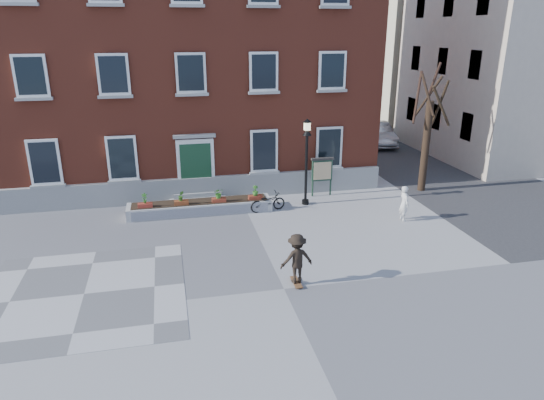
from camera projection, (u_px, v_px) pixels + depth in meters
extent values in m
plane|color=gray|center=(284.00, 289.00, 14.97)|extent=(100.00, 100.00, 0.00)
cube|color=#59595C|center=(84.00, 294.00, 14.67)|extent=(6.00, 6.00, 0.01)
imported|color=black|center=(268.00, 202.00, 21.26)|extent=(1.71, 0.89, 0.85)
imported|color=#B0B2B5|center=(377.00, 134.00, 33.45)|extent=(2.09, 4.81, 1.54)
imported|color=silver|center=(404.00, 203.00, 20.12)|extent=(0.37, 0.55, 1.50)
cube|color=brown|center=(185.00, 61.00, 25.46)|extent=(18.00, 10.00, 12.00)
cube|color=gray|center=(197.00, 189.00, 22.56)|extent=(18.00, 0.24, 1.10)
cube|color=#A4A49F|center=(198.00, 199.00, 22.59)|extent=(2.60, 0.80, 0.20)
cube|color=gray|center=(197.00, 194.00, 22.66)|extent=(2.20, 0.50, 0.20)
cube|color=white|center=(196.00, 166.00, 22.23)|extent=(1.70, 0.12, 2.50)
cube|color=#163D23|center=(196.00, 168.00, 22.22)|extent=(1.40, 0.06, 2.30)
cube|color=#969691|center=(194.00, 136.00, 21.73)|extent=(1.90, 0.25, 0.15)
cube|color=white|center=(45.00, 162.00, 20.73)|extent=(1.30, 0.10, 2.00)
cube|color=black|center=(44.00, 163.00, 20.68)|extent=(1.08, 0.04, 1.78)
cube|color=gray|center=(48.00, 186.00, 21.03)|extent=(1.44, 0.20, 0.12)
cube|color=white|center=(31.00, 76.00, 19.53)|extent=(1.30, 0.10, 1.70)
cube|color=black|center=(30.00, 76.00, 19.48)|extent=(1.08, 0.04, 1.48)
cube|color=#9F9F9A|center=(34.00, 99.00, 19.78)|extent=(1.44, 0.20, 0.12)
cube|color=#A6A6A0|center=(19.00, 4.00, 18.58)|extent=(1.44, 0.20, 0.12)
cube|color=white|center=(122.00, 158.00, 21.38)|extent=(1.30, 0.10, 2.00)
cube|color=black|center=(122.00, 159.00, 21.33)|extent=(1.08, 0.04, 1.78)
cube|color=gray|center=(125.00, 182.00, 21.68)|extent=(1.44, 0.20, 0.12)
cube|color=white|center=(113.00, 74.00, 20.18)|extent=(1.30, 0.10, 1.70)
cube|color=black|center=(113.00, 75.00, 20.13)|extent=(1.08, 0.04, 1.48)
cube|color=#979893|center=(116.00, 97.00, 20.43)|extent=(1.44, 0.20, 0.12)
cube|color=#A0A09B|center=(106.00, 5.00, 19.23)|extent=(1.44, 0.20, 0.12)
cube|color=silver|center=(191.00, 73.00, 20.83)|extent=(1.30, 0.10, 1.70)
cube|color=black|center=(191.00, 73.00, 20.78)|extent=(1.08, 0.04, 1.48)
cube|color=#A2A29D|center=(192.00, 95.00, 21.08)|extent=(1.44, 0.20, 0.12)
cube|color=#A7A7A2|center=(187.00, 6.00, 19.87)|extent=(1.44, 0.20, 0.12)
cube|color=white|center=(264.00, 151.00, 22.68)|extent=(1.30, 0.10, 2.00)
cube|color=black|center=(264.00, 151.00, 22.63)|extent=(1.08, 0.04, 1.78)
cube|color=#A4A39E|center=(264.00, 173.00, 22.97)|extent=(1.44, 0.20, 0.12)
cube|color=white|center=(264.00, 72.00, 21.48)|extent=(1.30, 0.10, 1.70)
cube|color=black|center=(264.00, 72.00, 21.43)|extent=(1.08, 0.04, 1.48)
cube|color=#A2A29D|center=(264.00, 93.00, 21.72)|extent=(1.44, 0.20, 0.12)
cube|color=gray|center=(264.00, 6.00, 20.52)|extent=(1.44, 0.20, 0.12)
cube|color=silver|center=(329.00, 147.00, 23.32)|extent=(1.30, 0.10, 2.00)
cube|color=black|center=(329.00, 148.00, 23.28)|extent=(1.08, 0.04, 1.78)
cube|color=#9E9D98|center=(329.00, 169.00, 23.62)|extent=(1.44, 0.20, 0.12)
cube|color=white|center=(332.00, 70.00, 22.12)|extent=(1.30, 0.10, 1.70)
cube|color=black|center=(333.00, 71.00, 22.08)|extent=(1.08, 0.04, 1.48)
cube|color=gray|center=(332.00, 91.00, 22.37)|extent=(1.44, 0.20, 0.12)
cube|color=#979893|center=(335.00, 7.00, 21.17)|extent=(1.44, 0.20, 0.12)
cube|color=#BBBBB6|center=(200.00, 207.00, 21.11)|extent=(6.20, 1.10, 0.50)
cube|color=#BCBCBC|center=(201.00, 212.00, 20.60)|extent=(5.80, 0.02, 0.40)
cube|color=black|center=(200.00, 202.00, 21.03)|extent=(5.80, 0.90, 0.06)
cube|color=maroon|center=(145.00, 206.00, 20.30)|extent=(0.60, 0.25, 0.20)
imported|color=#265D1C|center=(145.00, 198.00, 20.19)|extent=(0.24, 0.24, 0.45)
cube|color=brown|center=(181.00, 203.00, 20.60)|extent=(0.60, 0.25, 0.20)
imported|color=#30611D|center=(181.00, 196.00, 20.49)|extent=(0.25, 0.25, 0.45)
cube|color=maroon|center=(219.00, 200.00, 20.93)|extent=(0.60, 0.25, 0.20)
imported|color=#29601C|center=(219.00, 193.00, 20.82)|extent=(0.40, 0.40, 0.45)
cube|color=maroon|center=(255.00, 198.00, 21.25)|extent=(0.60, 0.25, 0.20)
imported|color=#2B611D|center=(255.00, 191.00, 21.14)|extent=(0.25, 0.25, 0.45)
cylinder|color=black|center=(426.00, 147.00, 23.43)|extent=(0.36, 0.36, 4.40)
cylinder|color=black|center=(440.00, 103.00, 22.84)|extent=(0.12, 1.12, 2.23)
cylinder|color=black|center=(428.00, 96.00, 23.16)|extent=(1.18, 0.49, 1.97)
cylinder|color=#311E16|center=(417.00, 97.00, 22.88)|extent=(0.88, 1.14, 2.35)
cylinder|color=black|center=(428.00, 95.00, 22.32)|extent=(0.60, 0.77, 1.90)
cylinder|color=#302215|center=(441.00, 106.00, 22.21)|extent=(1.39, 0.55, 1.95)
cylinder|color=black|center=(434.00, 79.00, 22.53)|extent=(0.43, 0.48, 1.58)
cube|color=#363638|center=(389.00, 143.00, 33.98)|extent=(8.00, 36.00, 0.01)
cube|color=beige|center=(520.00, 39.00, 29.18)|extent=(10.00, 11.00, 14.00)
cube|color=beige|center=(420.00, 43.00, 40.39)|extent=(10.00, 11.00, 13.00)
cube|color=black|center=(467.00, 127.00, 26.73)|extent=(0.08, 1.00, 1.50)
cube|color=black|center=(437.00, 117.00, 29.67)|extent=(0.08, 1.00, 1.50)
cube|color=black|center=(411.00, 109.00, 32.62)|extent=(0.08, 1.00, 1.50)
cube|color=black|center=(475.00, 65.00, 25.63)|extent=(0.08, 1.00, 1.50)
cube|color=black|center=(443.00, 61.00, 28.57)|extent=(0.08, 1.00, 1.50)
cube|color=black|center=(416.00, 58.00, 31.52)|extent=(0.08, 1.00, 1.50)
cube|color=black|center=(449.00, 3.00, 27.51)|extent=(0.08, 1.00, 1.50)
cube|color=black|center=(421.00, 5.00, 30.45)|extent=(0.08, 1.00, 1.50)
cylinder|color=black|center=(305.00, 202.00, 22.20)|extent=(0.32, 0.32, 0.20)
cylinder|color=black|center=(306.00, 170.00, 21.70)|extent=(0.12, 0.12, 3.20)
cone|color=black|center=(307.00, 132.00, 21.12)|extent=(0.40, 0.40, 0.30)
cube|color=beige|center=(307.00, 126.00, 21.04)|extent=(0.24, 0.24, 0.34)
cone|color=black|center=(307.00, 120.00, 20.95)|extent=(0.40, 0.40, 0.16)
cylinder|color=black|center=(313.00, 178.00, 22.99)|extent=(0.08, 0.08, 1.80)
cylinder|color=#193322|center=(331.00, 177.00, 23.17)|extent=(0.08, 0.08, 1.80)
cube|color=#1A3526|center=(322.00, 171.00, 22.96)|extent=(1.00, 0.10, 1.00)
cube|color=beige|center=(322.00, 171.00, 22.91)|extent=(0.85, 0.02, 0.85)
cube|color=#35312E|center=(323.00, 159.00, 22.77)|extent=(1.10, 0.16, 0.10)
cube|color=brown|center=(296.00, 282.00, 15.25)|extent=(0.22, 0.78, 0.03)
cylinder|color=black|center=(296.00, 288.00, 14.99)|extent=(0.03, 0.05, 0.05)
cylinder|color=black|center=(301.00, 287.00, 15.03)|extent=(0.03, 0.05, 0.05)
cylinder|color=black|center=(291.00, 279.00, 15.50)|extent=(0.03, 0.05, 0.05)
cylinder|color=black|center=(297.00, 279.00, 15.54)|extent=(0.03, 0.05, 0.05)
imported|color=black|center=(297.00, 259.00, 14.98)|extent=(1.10, 0.71, 1.61)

